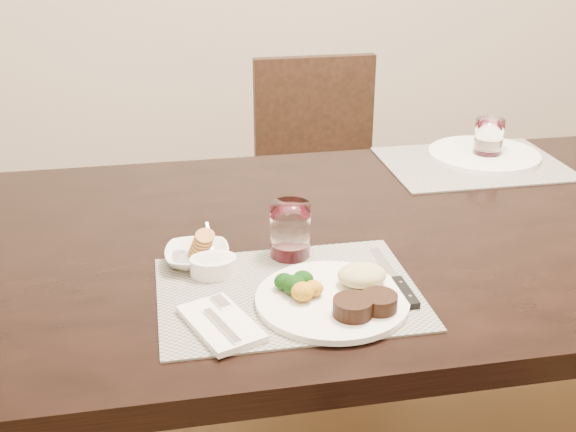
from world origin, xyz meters
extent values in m
cube|color=black|center=(0.00, 0.00, 0.72)|extent=(2.00, 1.00, 0.05)
cube|color=black|center=(-0.92, 0.42, 0.35)|extent=(0.08, 0.08, 0.70)
cube|color=black|center=(0.00, 0.85, 0.43)|extent=(0.42, 0.42, 0.04)
cube|color=black|center=(-0.18, 0.67, 0.21)|extent=(0.04, 0.04, 0.41)
cube|color=black|center=(0.18, 0.67, 0.21)|extent=(0.04, 0.04, 0.41)
cube|color=black|center=(-0.18, 1.03, 0.21)|extent=(0.04, 0.04, 0.41)
cube|color=black|center=(0.18, 1.03, 0.21)|extent=(0.04, 0.04, 0.41)
cube|color=black|center=(0.00, 1.04, 0.68)|extent=(0.42, 0.04, 0.45)
cube|color=gray|center=(-0.34, -0.24, 0.75)|extent=(0.46, 0.34, 0.00)
cube|color=gray|center=(0.27, 0.33, 0.75)|extent=(0.46, 0.34, 0.00)
cylinder|color=white|center=(-0.27, -0.29, 0.76)|extent=(0.27, 0.27, 0.01)
cylinder|color=black|center=(-0.25, -0.35, 0.78)|extent=(0.07, 0.07, 0.03)
cylinder|color=black|center=(-0.20, -0.34, 0.78)|extent=(0.06, 0.06, 0.03)
ellipsoid|color=tan|center=(-0.21, -0.26, 0.78)|extent=(0.09, 0.07, 0.04)
ellipsoid|color=#113D0B|center=(-0.33, -0.26, 0.78)|extent=(0.04, 0.04, 0.03)
ellipsoid|color=orange|center=(-0.32, -0.29, 0.78)|extent=(0.04, 0.04, 0.03)
cube|color=white|center=(-0.46, -0.33, 0.76)|extent=(0.14, 0.18, 0.01)
cube|color=white|center=(-0.46, -0.35, 0.77)|extent=(0.05, 0.11, 0.00)
cube|color=white|center=(-0.46, -0.27, 0.77)|extent=(0.03, 0.05, 0.00)
cube|color=white|center=(-0.14, -0.17, 0.76)|extent=(0.02, 0.14, 0.00)
cube|color=black|center=(-0.14, -0.29, 0.76)|extent=(0.02, 0.10, 0.01)
imported|color=white|center=(-0.49, -0.10, 0.77)|extent=(0.13, 0.13, 0.03)
cylinder|color=#C7853E|center=(-0.49, -0.10, 0.79)|extent=(0.04, 0.04, 0.04)
cylinder|color=white|center=(-0.46, -0.15, 0.77)|extent=(0.09, 0.09, 0.03)
cylinder|color=#0B3410|center=(-0.46, -0.15, 0.78)|extent=(0.07, 0.07, 0.01)
cube|color=white|center=(-0.46, -0.09, 0.80)|extent=(0.01, 0.06, 0.04)
cylinder|color=white|center=(-0.30, -0.10, 0.81)|extent=(0.08, 0.08, 0.11)
cylinder|color=#39050C|center=(-0.30, -0.10, 0.77)|extent=(0.07, 0.07, 0.03)
cylinder|color=white|center=(0.32, 0.37, 0.76)|extent=(0.29, 0.29, 0.01)
cylinder|color=white|center=(0.32, 0.36, 0.81)|extent=(0.08, 0.08, 0.11)
cylinder|color=#39050C|center=(0.32, 0.36, 0.77)|extent=(0.06, 0.06, 0.03)
cylinder|color=white|center=(-0.52, -0.10, 0.76)|extent=(0.05, 0.05, 0.02)
cylinder|color=white|center=(-0.52, -0.10, 0.76)|extent=(0.04, 0.04, 0.01)
camera|label=1|loc=(-0.54, -1.33, 1.40)|focal=45.00mm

